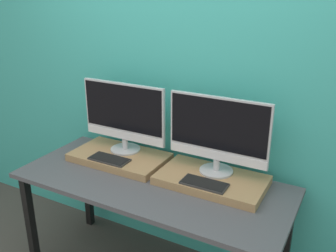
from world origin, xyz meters
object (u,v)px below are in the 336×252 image
Objects in this scene: monitor_left at (124,115)px; keyboard_right at (204,184)px; keyboard_left at (109,159)px; monitor_right at (218,133)px.

keyboard_right is at bearing -15.16° from monitor_left.
keyboard_left and keyboard_right have the same top height.
monitor_left is 0.68m from monitor_right.
monitor_left is at bearing 90.00° from keyboard_left.
monitor_right is (0.68, 0.18, 0.25)m from keyboard_left.
keyboard_left is at bearing 180.00° from keyboard_right.
monitor_left is 2.32× the size of keyboard_left.
keyboard_right is (0.00, -0.18, -0.25)m from monitor_right.
monitor_right is at bearing 0.00° from monitor_left.
monitor_right is (0.68, 0.00, 0.00)m from monitor_left.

